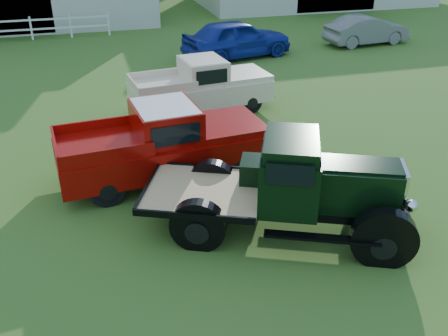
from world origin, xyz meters
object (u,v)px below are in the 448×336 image
object	(u,v)px
white_pickup	(201,86)
misc_car_grey	(367,30)
red_pickup	(163,142)
vintage_flatbed	(284,186)
misc_car_blue	(237,38)

from	to	relation	value
white_pickup	misc_car_grey	world-z (taller)	white_pickup
red_pickup	white_pickup	xyz separation A→B (m)	(2.03, 4.35, -0.10)
white_pickup	misc_car_grey	xyz separation A→B (m)	(10.33, 6.91, -0.18)
vintage_flatbed	misc_car_blue	xyz separation A→B (m)	(3.24, 13.75, -0.23)
white_pickup	misc_car_grey	distance (m)	12.42
white_pickup	misc_car_grey	size ratio (longest dim) A/B	1.12
vintage_flatbed	red_pickup	xyz separation A→B (m)	(-2.03, 3.08, -0.11)
misc_car_blue	misc_car_grey	world-z (taller)	misc_car_blue
white_pickup	misc_car_blue	distance (m)	7.10
misc_car_grey	misc_car_blue	bearing A→B (deg)	89.13
vintage_flatbed	misc_car_blue	distance (m)	14.13
red_pickup	white_pickup	world-z (taller)	red_pickup
vintage_flatbed	white_pickup	xyz separation A→B (m)	(0.00, 7.44, -0.21)
white_pickup	misc_car_blue	xyz separation A→B (m)	(3.24, 6.32, -0.02)
misc_car_blue	misc_car_grey	xyz separation A→B (m)	(7.09, 0.59, -0.16)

